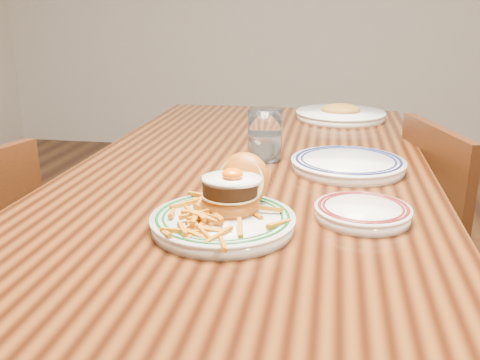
% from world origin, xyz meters
% --- Properties ---
extents(table, '(0.85, 1.60, 0.75)m').
position_xyz_m(table, '(0.00, 0.00, 0.66)').
color(table, black).
rests_on(table, floor).
extents(chair_right, '(0.48, 0.48, 0.82)m').
position_xyz_m(chair_right, '(0.56, 0.21, 0.44)').
color(chair_right, '#391C0C').
rests_on(chair_right, floor).
extents(main_plate, '(0.25, 0.27, 0.12)m').
position_xyz_m(main_plate, '(0.01, -0.38, 0.78)').
color(main_plate, white).
rests_on(main_plate, table).
extents(side_plate, '(0.17, 0.17, 0.03)m').
position_xyz_m(side_plate, '(0.25, -0.31, 0.77)').
color(side_plate, white).
rests_on(side_plate, table).
extents(rear_plate, '(0.27, 0.27, 0.03)m').
position_xyz_m(rear_plate, '(0.23, -0.00, 0.77)').
color(rear_plate, white).
rests_on(rear_plate, table).
extents(water_glass, '(0.09, 0.09, 0.13)m').
position_xyz_m(water_glass, '(0.02, 0.05, 0.81)').
color(water_glass, white).
rests_on(water_glass, table).
extents(far_plate, '(0.30, 0.30, 0.05)m').
position_xyz_m(far_plate, '(0.21, 0.60, 0.77)').
color(far_plate, white).
rests_on(far_plate, table).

